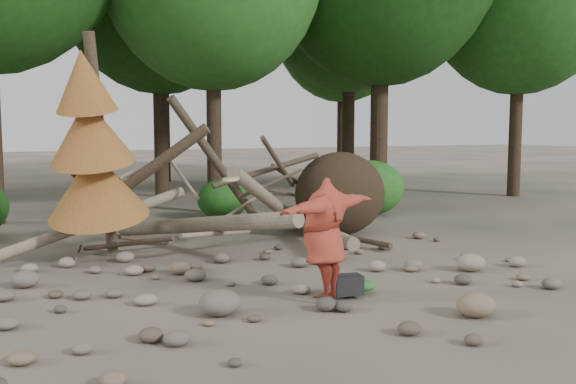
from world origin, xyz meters
name	(u,v)px	position (x,y,z in m)	size (l,w,h in m)	color
ground	(322,287)	(0.00, 0.00, 0.00)	(120.00, 120.00, 0.00)	#514C44
deadfall_pile	(319,197)	(2.02, 4.24, 0.95)	(8.55, 5.24, 3.30)	#332619
dead_conifer	(92,152)	(-3.12, 3.37, 2.11)	(2.06, 2.16, 4.35)	#4C3F30
bush_mid	(223,199)	(0.80, 7.80, 0.56)	(1.40, 1.40, 1.12)	#235E1B
bush_right	(369,188)	(5.00, 7.00, 0.80)	(2.00, 2.00, 1.60)	#2C7022
frisbee_thrower	(325,238)	(-0.37, -0.83, 0.97)	(2.55, 1.55, 1.81)	#9D3323
backpack	(347,289)	(0.07, -0.73, 0.15)	(0.44, 0.29, 0.29)	black
cloth_green	(362,288)	(0.40, -0.61, 0.09)	(0.46, 0.39, 0.17)	#2B6B2E
cloth_orange	(350,289)	(0.26, -0.46, 0.06)	(0.32, 0.26, 0.12)	#BB7020
boulder_front_left	(220,303)	(-1.96, -0.82, 0.18)	(0.60, 0.54, 0.36)	#665F55
boulder_front_right	(476,305)	(1.23, -2.26, 0.16)	(0.55, 0.49, 0.33)	#7F6A4F
boulder_mid_right	(471,262)	(2.97, -0.01, 0.16)	(0.52, 0.47, 0.31)	gray
boulder_mid_left	(25,279)	(-4.39, 1.87, 0.14)	(0.46, 0.41, 0.28)	#696158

